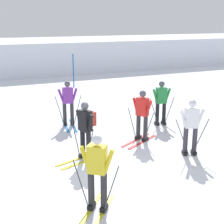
{
  "coord_description": "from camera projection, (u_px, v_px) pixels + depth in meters",
  "views": [
    {
      "loc": [
        -3.21,
        -7.07,
        3.93
      ],
      "look_at": [
        1.14,
        2.71,
        0.9
      ],
      "focal_mm": 52.75,
      "sensor_mm": 36.0,
      "label": 1
    }
  ],
  "objects": [
    {
      "name": "skier_yellow",
      "position": [
        97.0,
        171.0,
        6.78
      ],
      "size": [
        1.32,
        1.46,
        1.71
      ],
      "color": "gold",
      "rests_on": "ground"
    },
    {
      "name": "skier_green",
      "position": [
        161.0,
        102.0,
        12.42
      ],
      "size": [
        1.0,
        1.63,
        1.71
      ],
      "color": "silver",
      "rests_on": "ground"
    },
    {
      "name": "skier_purple",
      "position": [
        68.0,
        102.0,
        12.43
      ],
      "size": [
        1.0,
        1.64,
        1.71
      ],
      "color": "#237AC6",
      "rests_on": "ground"
    },
    {
      "name": "skier_red",
      "position": [
        142.0,
        114.0,
        10.83
      ],
      "size": [
        1.58,
        1.09,
        1.71
      ],
      "color": "red",
      "rests_on": "ground"
    },
    {
      "name": "skier_white",
      "position": [
        191.0,
        126.0,
        9.62
      ],
      "size": [
        0.95,
        1.63,
        1.71
      ],
      "color": "silver",
      "rests_on": "ground"
    },
    {
      "name": "ground_plane",
      "position": [
        114.0,
        176.0,
        8.54
      ],
      "size": [
        120.0,
        120.0,
        0.0
      ],
      "primitive_type": "plane",
      "color": "silver"
    },
    {
      "name": "far_snow_ridge",
      "position": [
        10.0,
        56.0,
        25.61
      ],
      "size": [
        80.0,
        8.39,
        2.33
      ],
      "primitive_type": "cube",
      "color": "silver",
      "rests_on": "ground"
    },
    {
      "name": "skier_black",
      "position": [
        86.0,
        128.0,
        9.35
      ],
      "size": [
        1.64,
        0.96,
        1.71
      ],
      "color": "gold",
      "rests_on": "ground"
    },
    {
      "name": "trail_marker_pole",
      "position": [
        73.0,
        71.0,
        19.49
      ],
      "size": [
        0.07,
        0.07,
        1.96
      ],
      "primitive_type": "cylinder",
      "color": "#1E56AD",
      "rests_on": "ground"
    }
  ]
}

